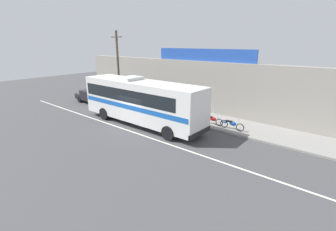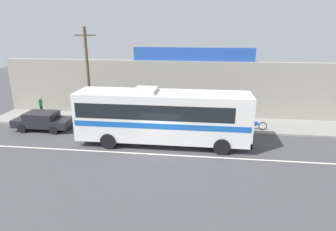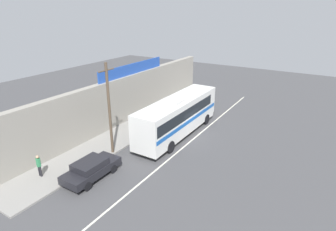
# 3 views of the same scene
# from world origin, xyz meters

# --- Properties ---
(ground_plane) EXTENTS (70.00, 70.00, 0.00)m
(ground_plane) POSITION_xyz_m (0.00, 0.00, 0.00)
(ground_plane) COLOR #444447
(sidewalk_slab) EXTENTS (30.00, 3.60, 0.14)m
(sidewalk_slab) POSITION_xyz_m (0.00, 5.20, 0.07)
(sidewalk_slab) COLOR gray
(sidewalk_slab) RESTS_ON ground_plane
(storefront_facade) EXTENTS (30.00, 0.70, 4.80)m
(storefront_facade) POSITION_xyz_m (0.00, 7.35, 2.40)
(storefront_facade) COLOR gray
(storefront_facade) RESTS_ON ground_plane
(storefront_billboard) EXTENTS (10.06, 0.12, 1.10)m
(storefront_billboard) POSITION_xyz_m (1.57, 7.35, 5.35)
(storefront_billboard) COLOR #234CAD
(storefront_billboard) RESTS_ON storefront_facade
(road_center_stripe) EXTENTS (30.00, 0.14, 0.01)m
(road_center_stripe) POSITION_xyz_m (0.00, -0.80, 0.00)
(road_center_stripe) COLOR silver
(road_center_stripe) RESTS_ON ground_plane
(intercity_bus) EXTENTS (11.29, 2.67, 3.78)m
(intercity_bus) POSITION_xyz_m (-0.16, 0.90, 2.07)
(intercity_bus) COLOR silver
(intercity_bus) RESTS_ON ground_plane
(parked_car) EXTENTS (4.29, 1.92, 1.37)m
(parked_car) POSITION_xyz_m (-9.53, 2.54, 0.74)
(parked_car) COLOR black
(parked_car) RESTS_ON ground_plane
(utility_pole) EXTENTS (1.60, 0.22, 7.43)m
(utility_pole) POSITION_xyz_m (-6.11, 3.67, 3.99)
(utility_pole) COLOR brown
(utility_pole) RESTS_ON sidewalk_slab
(motorcycle_purple) EXTENTS (1.87, 0.56, 0.94)m
(motorcycle_purple) POSITION_xyz_m (4.62, 4.13, 0.57)
(motorcycle_purple) COLOR black
(motorcycle_purple) RESTS_ON sidewalk_slab
(motorcycle_black) EXTENTS (1.91, 0.56, 0.94)m
(motorcycle_black) POSITION_xyz_m (6.33, 4.08, 0.57)
(motorcycle_black) COLOR black
(motorcycle_black) RESTS_ON sidewalk_slab
(pedestrian_near_shop) EXTENTS (0.30, 0.48, 1.63)m
(pedestrian_near_shop) POSITION_xyz_m (-11.44, 5.63, 1.09)
(pedestrian_near_shop) COLOR black
(pedestrian_near_shop) RESTS_ON sidewalk_slab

